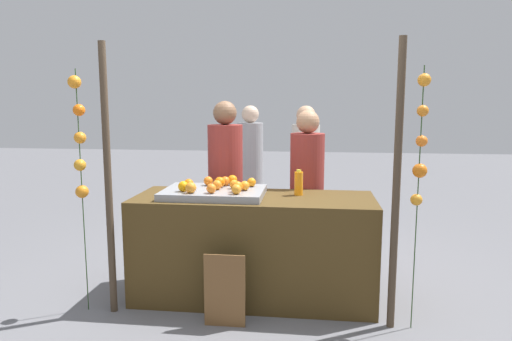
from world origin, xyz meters
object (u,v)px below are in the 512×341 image
at_px(orange_0, 234,184).
at_px(vendor_left, 226,194).
at_px(orange_1, 220,182).
at_px(chalkboard_sign, 225,291).
at_px(stall_counter, 254,247).
at_px(vendor_right, 307,201).
at_px(juice_bottle, 299,183).

bearing_deg(orange_0, vendor_left, 107.55).
xyz_separation_m(orange_1, chalkboard_sign, (0.16, -0.62, -0.72)).
height_order(stall_counter, vendor_left, vendor_left).
bearing_deg(orange_1, vendor_right, 33.21).
height_order(stall_counter, orange_0, orange_0).
xyz_separation_m(orange_0, orange_1, (-0.13, 0.04, 0.01)).
xyz_separation_m(stall_counter, vendor_right, (0.44, 0.54, 0.30)).
bearing_deg(orange_1, stall_counter, -10.91).
height_order(orange_0, chalkboard_sign, orange_0).
bearing_deg(chalkboard_sign, orange_0, 92.28).
relative_size(vendor_left, vendor_right, 1.05).
distance_m(stall_counter, orange_1, 0.63).
bearing_deg(vendor_left, stall_counter, -59.17).
distance_m(juice_bottle, chalkboard_sign, 1.11).
distance_m(juice_bottle, vendor_right, 0.50).
height_order(orange_0, vendor_left, vendor_left).
relative_size(chalkboard_sign, vendor_right, 0.36).
xyz_separation_m(juice_bottle, vendor_left, (-0.73, 0.48, -0.20)).
bearing_deg(vendor_right, vendor_left, 176.41).
height_order(stall_counter, juice_bottle, juice_bottle).
relative_size(orange_0, chalkboard_sign, 0.13).
distance_m(orange_0, juice_bottle, 0.55).
bearing_deg(orange_0, stall_counter, -4.73).
bearing_deg(juice_bottle, orange_0, -170.09).
height_order(stall_counter, orange_1, orange_1).
distance_m(stall_counter, vendor_right, 0.76).
bearing_deg(juice_bottle, chalkboard_sign, -127.94).
distance_m(stall_counter, orange_0, 0.57).
bearing_deg(vendor_left, vendor_right, -3.59).
bearing_deg(orange_1, juice_bottle, 4.26).
relative_size(juice_bottle, chalkboard_sign, 0.38).
xyz_separation_m(juice_bottle, chalkboard_sign, (-0.52, -0.67, -0.71)).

